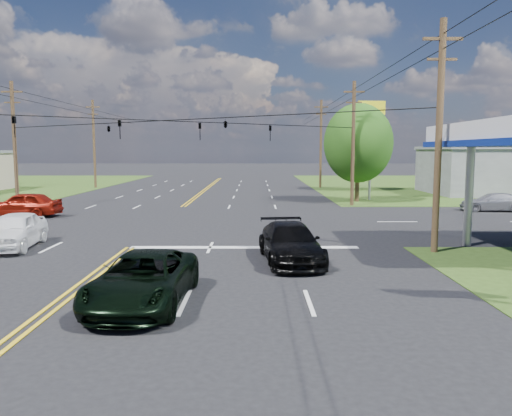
{
  "coord_description": "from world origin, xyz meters",
  "views": [
    {
      "loc": [
        5.49,
        -17.57,
        4.24
      ],
      "look_at": [
        5.52,
        6.0,
        1.53
      ],
      "focal_mm": 35.0,
      "sensor_mm": 36.0,
      "label": 1
    }
  ],
  "objects_px": {
    "pickup_white": "(14,230)",
    "tree_right_a": "(358,143)",
    "suv_black": "(290,243)",
    "pole_se": "(439,134)",
    "pole_left_far": "(94,143)",
    "tree_far_r": "(495,148)",
    "tree_right_b": "(358,151)",
    "retail_ne": "(502,172)",
    "pole_nw": "(14,142)",
    "pole_ne": "(353,142)",
    "pickup_dkgreen": "(143,279)",
    "pole_right_far": "(321,143)"
  },
  "relations": [
    {
      "from": "pole_ne",
      "to": "pole_left_far",
      "type": "height_order",
      "value": "pole_left_far"
    },
    {
      "from": "pole_right_far",
      "to": "pickup_white",
      "type": "bearing_deg",
      "value": -116.65
    },
    {
      "from": "pole_nw",
      "to": "tree_right_a",
      "type": "distance_m",
      "value": 27.17
    },
    {
      "from": "pole_se",
      "to": "pole_left_far",
      "type": "relative_size",
      "value": 0.95
    },
    {
      "from": "pole_right_far",
      "to": "retail_ne",
      "type": "bearing_deg",
      "value": -25.2
    },
    {
      "from": "pole_nw",
      "to": "pickup_white",
      "type": "bearing_deg",
      "value": -64.98
    },
    {
      "from": "pickup_white",
      "to": "tree_right_b",
      "type": "bearing_deg",
      "value": 49.17
    },
    {
      "from": "pole_nw",
      "to": "tree_far_r",
      "type": "xyz_separation_m",
      "value": [
        47.0,
        21.0,
        -0.37
      ]
    },
    {
      "from": "pole_right_far",
      "to": "suv_black",
      "type": "distance_m",
      "value": 39.5
    },
    {
      "from": "retail_ne",
      "to": "pole_right_far",
      "type": "relative_size",
      "value": 1.4
    },
    {
      "from": "pole_nw",
      "to": "pole_right_far",
      "type": "relative_size",
      "value": 0.95
    },
    {
      "from": "tree_right_b",
      "to": "pole_nw",
      "type": "bearing_deg",
      "value": -153.05
    },
    {
      "from": "pickup_white",
      "to": "suv_black",
      "type": "bearing_deg",
      "value": -19.92
    },
    {
      "from": "pole_left_far",
      "to": "tree_far_r",
      "type": "distance_m",
      "value": 47.05
    },
    {
      "from": "pole_left_far",
      "to": "suv_black",
      "type": "height_order",
      "value": "pole_left_far"
    },
    {
      "from": "retail_ne",
      "to": "tree_far_r",
      "type": "height_order",
      "value": "tree_far_r"
    },
    {
      "from": "pickup_white",
      "to": "tree_right_a",
      "type": "bearing_deg",
      "value": 39.51
    },
    {
      "from": "pole_ne",
      "to": "pole_left_far",
      "type": "distance_m",
      "value": 32.2
    },
    {
      "from": "pole_right_far",
      "to": "suv_black",
      "type": "bearing_deg",
      "value": -99.04
    },
    {
      "from": "pole_right_far",
      "to": "tree_far_r",
      "type": "bearing_deg",
      "value": 5.44
    },
    {
      "from": "suv_black",
      "to": "pole_nw",
      "type": "bearing_deg",
      "value": 129.03
    },
    {
      "from": "retail_ne",
      "to": "pole_nw",
      "type": "distance_m",
      "value": 44.47
    },
    {
      "from": "tree_right_a",
      "to": "tree_far_r",
      "type": "height_order",
      "value": "tree_right_a"
    },
    {
      "from": "tree_right_b",
      "to": "suv_black",
      "type": "height_order",
      "value": "tree_right_b"
    },
    {
      "from": "pole_se",
      "to": "pole_nw",
      "type": "xyz_separation_m",
      "value": [
        -26.0,
        18.0,
        0.0
      ]
    },
    {
      "from": "pole_se",
      "to": "tree_right_a",
      "type": "xyz_separation_m",
      "value": [
        1.0,
        21.0,
        -0.05
      ]
    },
    {
      "from": "tree_right_a",
      "to": "suv_black",
      "type": "xyz_separation_m",
      "value": [
        -7.17,
        -22.76,
        -4.14
      ]
    },
    {
      "from": "pole_se",
      "to": "tree_right_a",
      "type": "distance_m",
      "value": 21.02
    },
    {
      "from": "pole_ne",
      "to": "tree_right_a",
      "type": "relative_size",
      "value": 1.16
    },
    {
      "from": "pole_left_far",
      "to": "tree_right_a",
      "type": "height_order",
      "value": "pole_left_far"
    },
    {
      "from": "pole_left_far",
      "to": "pickup_dkgreen",
      "type": "relative_size",
      "value": 1.95
    },
    {
      "from": "pole_se",
      "to": "tree_right_b",
      "type": "height_order",
      "value": "pole_se"
    },
    {
      "from": "pole_ne",
      "to": "tree_far_r",
      "type": "xyz_separation_m",
      "value": [
        21.0,
        21.0,
        -0.37
      ]
    },
    {
      "from": "suv_black",
      "to": "pole_left_far",
      "type": "bearing_deg",
      "value": 111.02
    },
    {
      "from": "tree_right_b",
      "to": "suv_black",
      "type": "bearing_deg",
      "value": -105.55
    },
    {
      "from": "pole_left_far",
      "to": "pickup_white",
      "type": "distance_m",
      "value": 37.12
    },
    {
      "from": "tree_far_r",
      "to": "tree_right_a",
      "type": "bearing_deg",
      "value": -138.01
    },
    {
      "from": "pole_right_far",
      "to": "tree_far_r",
      "type": "distance_m",
      "value": 21.1
    },
    {
      "from": "retail_ne",
      "to": "pickup_dkgreen",
      "type": "relative_size",
      "value": 2.73
    },
    {
      "from": "tree_far_r",
      "to": "pickup_white",
      "type": "bearing_deg",
      "value": -135.79
    },
    {
      "from": "pole_ne",
      "to": "tree_right_b",
      "type": "height_order",
      "value": "pole_ne"
    },
    {
      "from": "pole_right_far",
      "to": "tree_right_a",
      "type": "relative_size",
      "value": 1.22
    },
    {
      "from": "retail_ne",
      "to": "pickup_dkgreen",
      "type": "distance_m",
      "value": 45.5
    },
    {
      "from": "retail_ne",
      "to": "pickup_dkgreen",
      "type": "height_order",
      "value": "retail_ne"
    },
    {
      "from": "pole_nw",
      "to": "pole_ne",
      "type": "height_order",
      "value": "same"
    },
    {
      "from": "pole_left_far",
      "to": "tree_right_b",
      "type": "xyz_separation_m",
      "value": [
        29.5,
        -4.0,
        -0.95
      ]
    },
    {
      "from": "pole_left_far",
      "to": "pole_nw",
      "type": "bearing_deg",
      "value": -90.0
    },
    {
      "from": "retail_ne",
      "to": "tree_right_b",
      "type": "xyz_separation_m",
      "value": [
        -13.5,
        4.0,
        2.02
      ]
    },
    {
      "from": "pole_nw",
      "to": "pickup_dkgreen",
      "type": "xyz_separation_m",
      "value": [
        15.39,
        -25.14,
        -4.2
      ]
    },
    {
      "from": "pole_ne",
      "to": "pickup_white",
      "type": "height_order",
      "value": "pole_ne"
    }
  ]
}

